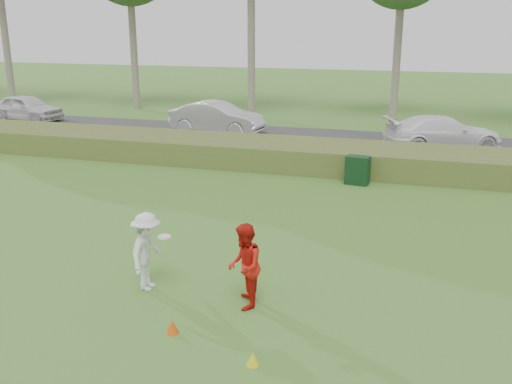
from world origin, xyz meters
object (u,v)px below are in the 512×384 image
(car_mid, at_px, (217,118))
(car_right, at_px, (443,133))
(utility_cabinet, at_px, (358,170))
(player_white, at_px, (147,251))
(player_red, at_px, (244,266))
(car_left, at_px, (27,108))
(cone_yellow, at_px, (253,359))
(cone_orange, at_px, (172,327))

(car_mid, height_order, car_right, car_mid)
(utility_cabinet, bearing_deg, player_white, -100.91)
(player_red, bearing_deg, utility_cabinet, 157.58)
(car_left, bearing_deg, cone_yellow, -126.88)
(player_red, height_order, car_mid, player_red)
(car_mid, bearing_deg, car_right, -88.98)
(player_white, height_order, player_red, player_red)
(player_red, relative_size, cone_yellow, 7.24)
(player_white, bearing_deg, cone_yellow, -126.85)
(car_left, xyz_separation_m, car_mid, (11.45, -0.49, 0.05))
(utility_cabinet, bearing_deg, car_mid, 144.93)
(car_left, relative_size, car_right, 0.85)
(player_white, distance_m, car_right, 16.76)
(player_white, height_order, cone_orange, player_white)
(player_white, relative_size, utility_cabinet, 1.68)
(car_left, height_order, car_mid, car_mid)
(cone_yellow, bearing_deg, car_mid, 112.13)
(cone_orange, xyz_separation_m, utility_cabinet, (1.90, 10.77, 0.36))
(cone_orange, distance_m, car_right, 17.80)
(cone_orange, height_order, car_mid, car_mid)
(cone_orange, height_order, cone_yellow, cone_orange)
(player_red, relative_size, car_right, 0.34)
(car_left, bearing_deg, cone_orange, -128.68)
(cone_yellow, relative_size, car_mid, 0.05)
(car_left, xyz_separation_m, car_right, (22.04, -1.30, 0.00))
(car_right, bearing_deg, player_white, 137.25)
(car_left, relative_size, car_mid, 0.91)
(cone_yellow, distance_m, car_mid, 19.98)
(cone_orange, bearing_deg, cone_yellow, -17.94)
(player_white, xyz_separation_m, utility_cabinet, (3.13, 9.28, -0.33))
(player_white, bearing_deg, car_mid, 14.04)
(cone_orange, height_order, car_left, car_left)
(cone_orange, bearing_deg, player_white, 129.35)
(player_white, relative_size, cone_yellow, 7.09)
(cone_yellow, bearing_deg, car_right, 80.16)
(player_red, height_order, car_right, player_red)
(player_red, bearing_deg, player_white, -110.75)
(cone_orange, relative_size, utility_cabinet, 0.25)
(cone_yellow, bearing_deg, cone_orange, 162.06)
(player_white, distance_m, car_mid, 17.12)
(cone_yellow, height_order, utility_cabinet, utility_cabinet)
(player_white, distance_m, cone_orange, 2.05)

